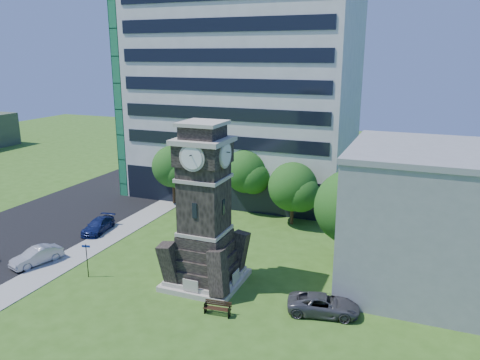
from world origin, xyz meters
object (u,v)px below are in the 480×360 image
at_px(car_street_mid, 37,256).
at_px(car_street_north, 98,226).
at_px(park_bench, 218,307).
at_px(street_sign, 87,257).
at_px(car_east_lot, 324,305).
at_px(clock_tower, 204,216).

relative_size(car_street_mid, car_street_north, 0.95).
xyz_separation_m(car_street_mid, park_bench, (17.02, -1.52, -0.18)).
relative_size(car_street_mid, street_sign, 1.52).
bearing_deg(car_street_mid, car_street_north, 106.80).
bearing_deg(park_bench, car_street_mid, 168.35).
xyz_separation_m(car_east_lot, street_sign, (-18.03, -1.53, 1.04)).
distance_m(clock_tower, car_street_mid, 15.20).
xyz_separation_m(car_street_mid, car_east_lot, (23.51, 1.19, -0.02)).
bearing_deg(clock_tower, car_street_north, 158.85).
relative_size(clock_tower, car_east_lot, 2.57).
relative_size(car_street_mid, park_bench, 2.27).
bearing_deg(street_sign, park_bench, -21.03).
height_order(clock_tower, car_street_north, clock_tower).
height_order(clock_tower, car_east_lot, clock_tower).
bearing_deg(park_bench, car_street_north, 144.71).
bearing_deg(car_east_lot, car_street_north, 63.29).
height_order(clock_tower, street_sign, clock_tower).
xyz_separation_m(car_east_lot, park_bench, (-6.49, -2.70, -0.16)).
bearing_deg(clock_tower, car_east_lot, -6.70).
relative_size(clock_tower, street_sign, 4.48).
bearing_deg(park_bench, clock_tower, 119.01).
bearing_deg(car_street_north, car_street_mid, -99.15).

